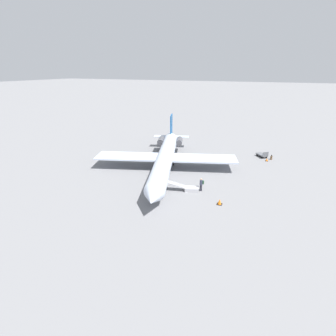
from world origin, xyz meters
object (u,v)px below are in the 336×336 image
boarding_stairs (189,188)px  passenger (201,184)px  suitcase (271,158)px  airplane_main (165,157)px  luggage_cart (262,155)px

boarding_stairs → passenger: 1.74m
suitcase → airplane_main: bearing=-53.3°
boarding_stairs → luggage_cart: (-18.24, 7.38, 0.09)m
suitcase → boarding_stairs: bearing=-27.2°
luggage_cart → passenger: bearing=-57.6°
airplane_main → passenger: airplane_main is taller
airplane_main → suitcase: bearing=108.0°
luggage_cart → suitcase: luggage_cart is taller
boarding_stairs → suitcase: 19.63m
passenger → airplane_main: bearing=-55.2°
airplane_main → luggage_cart: (-12.00, 13.47, -1.48)m
boarding_stairs → luggage_cart: boarding_stairs is taller
airplane_main → luggage_cart: size_ratio=11.83×
airplane_main → passenger: 9.49m
boarding_stairs → passenger: size_ratio=2.37×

